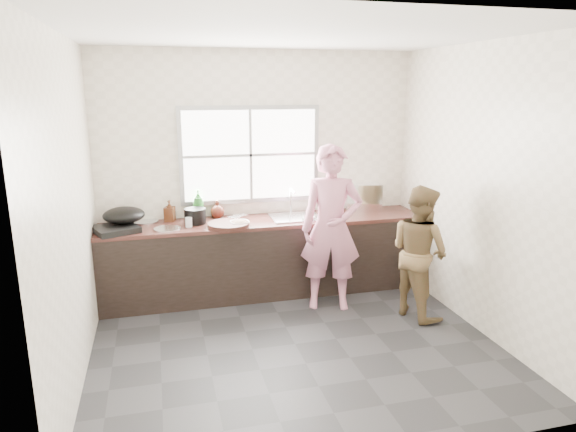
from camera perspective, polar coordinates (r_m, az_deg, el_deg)
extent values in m
cube|color=#2A2A2C|center=(4.86, 0.79, -14.09)|extent=(3.60, 3.20, 0.01)
cube|color=silver|center=(4.30, 0.92, 19.65)|extent=(3.60, 3.20, 0.01)
cube|color=silver|center=(5.92, -3.26, 4.93)|extent=(3.60, 0.01, 2.70)
cube|color=beige|center=(4.29, -23.10, 0.32)|extent=(0.01, 3.20, 2.70)
cube|color=silver|center=(5.15, 20.62, 2.69)|extent=(0.01, 3.20, 2.70)
cube|color=beige|center=(2.92, 9.21, -4.78)|extent=(3.60, 0.01, 2.70)
cube|color=black|center=(5.85, -2.52, -4.68)|extent=(3.60, 0.62, 0.82)
cube|color=#3D1E19|center=(5.72, -2.57, -0.60)|extent=(3.60, 0.64, 0.04)
cube|color=silver|center=(5.80, 0.81, -0.14)|extent=(0.55, 0.45, 0.02)
cylinder|color=silver|center=(5.95, 0.31, 1.67)|extent=(0.02, 0.02, 0.30)
cube|color=#9EA0A5|center=(5.86, -4.22, 6.80)|extent=(1.60, 0.05, 1.10)
cube|color=white|center=(5.84, -4.18, 6.77)|extent=(1.50, 0.01, 1.00)
imported|color=pink|center=(5.37, 4.82, -1.93)|extent=(0.68, 0.54, 1.62)
imported|color=brown|center=(5.36, 14.37, -3.85)|extent=(0.68, 0.78, 1.36)
cylinder|color=black|center=(5.45, -6.63, -0.97)|extent=(0.48, 0.48, 0.04)
cube|color=silver|center=(5.72, -5.63, 0.00)|extent=(0.25, 0.22, 0.01)
imported|color=silver|center=(5.48, -5.38, -0.82)|extent=(0.22, 0.22, 0.05)
imported|color=silver|center=(5.94, 4.55, 0.44)|extent=(0.23, 0.23, 0.07)
imported|color=silver|center=(5.68, 2.26, -0.20)|extent=(0.21, 0.21, 0.06)
cylinder|color=black|center=(5.62, -10.29, -0.01)|extent=(0.28, 0.28, 0.17)
cylinder|color=silver|center=(5.75, -10.27, -0.44)|extent=(0.24, 0.24, 0.02)
imported|color=#27782A|center=(5.80, -9.93, 1.32)|extent=(0.16, 0.16, 0.34)
imported|color=#422110|center=(5.77, -13.02, 0.47)|extent=(0.12, 0.12, 0.21)
imported|color=#471B11|center=(5.83, -7.86, 0.69)|extent=(0.15, 0.15, 0.18)
cylinder|color=silver|center=(5.50, -10.97, -0.69)|extent=(0.08, 0.08, 0.10)
cube|color=black|center=(5.51, -18.63, -1.38)|extent=(0.53, 0.53, 0.06)
ellipsoid|color=black|center=(5.60, -17.77, 0.09)|extent=(0.45, 0.45, 0.16)
cube|color=white|center=(6.26, 8.29, 2.21)|extent=(0.47, 0.37, 0.31)
cylinder|color=silver|center=(5.46, -13.27, -1.39)|extent=(0.36, 0.36, 0.01)
cylinder|color=silver|center=(5.83, -15.55, -0.57)|extent=(0.33, 0.33, 0.01)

